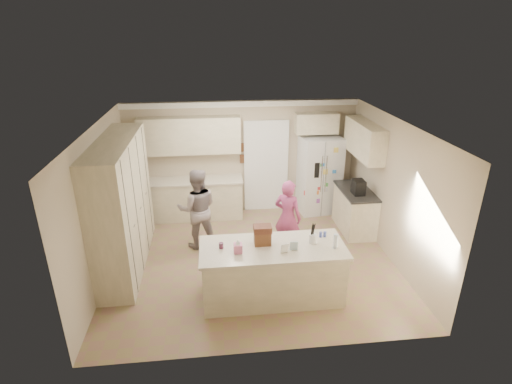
{
  "coord_description": "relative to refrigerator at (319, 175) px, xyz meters",
  "views": [
    {
      "loc": [
        -0.66,
        -6.43,
        4.12
      ],
      "look_at": [
        0.1,
        0.35,
        1.25
      ],
      "focal_mm": 28.0,
      "sensor_mm": 36.0,
      "label": 1
    }
  ],
  "objects": [
    {
      "name": "pantry_bank",
      "position": [
        -4.07,
        -1.84,
        0.28
      ],
      "size": [
        0.6,
        2.6,
        2.35
      ],
      "primitive_type": "cube",
      "color": "beige",
      "rests_on": "floor"
    },
    {
      "name": "wall_front",
      "position": [
        -1.77,
        -4.35,
        0.4
      ],
      "size": [
        5.2,
        0.02,
        2.6
      ],
      "primitive_type": "cube",
      "color": "#C1AF91",
      "rests_on": "ground"
    },
    {
      "name": "dollhouse_body",
      "position": [
        -1.72,
        -3.04,
        0.14
      ],
      "size": [
        0.26,
        0.18,
        0.22
      ],
      "primitive_type": "cube",
      "color": "brown",
      "rests_on": "island_top"
    },
    {
      "name": "fridge_magnets",
      "position": [
        0.0,
        -0.36,
        0.0
      ],
      "size": [
        0.76,
        0.02,
        1.44
      ],
      "primitive_type": null,
      "color": "tan",
      "rests_on": "refrigerator"
    },
    {
      "name": "doorway_casing",
      "position": [
        -1.22,
        0.21,
        0.15
      ],
      "size": [
        1.02,
        0.03,
        2.22
      ],
      "primitive_type": "cube",
      "color": "white",
      "rests_on": "floor"
    },
    {
      "name": "doorway_opening",
      "position": [
        -1.22,
        0.24,
        0.15
      ],
      "size": [
        0.9,
        0.06,
        2.1
      ],
      "primitive_type": "cube",
      "color": "black",
      "rests_on": "floor"
    },
    {
      "name": "floor",
      "position": [
        -1.77,
        -2.04,
        -0.91
      ],
      "size": [
        5.2,
        4.6,
        0.02
      ],
      "primitive_type": "cube",
      "color": "#8B6653",
      "rests_on": "ground"
    },
    {
      "name": "fridge_dispenser",
      "position": [
        -0.22,
        -0.37,
        0.25
      ],
      "size": [
        0.22,
        0.03,
        0.35
      ],
      "primitive_type": "cube",
      "color": "black",
      "rests_on": "refrigerator"
    },
    {
      "name": "teen_boy",
      "position": [
        -2.78,
        -1.37,
        -0.09
      ],
      "size": [
        0.82,
        0.66,
        1.63
      ],
      "primitive_type": "imported",
      "rotation": [
        0.0,
        0.0,
        3.2
      ],
      "color": "gray",
      "rests_on": "floor"
    },
    {
      "name": "greeting_card_a",
      "position": [
        -1.42,
        -3.34,
        0.11
      ],
      "size": [
        0.12,
        0.06,
        0.16
      ],
      "primitive_type": "cube",
      "rotation": [
        0.15,
        0.0,
        0.2
      ],
      "color": "white",
      "rests_on": "island_top"
    },
    {
      "name": "back_base_cab",
      "position": [
        -2.92,
        -0.04,
        -0.46
      ],
      "size": [
        2.2,
        0.6,
        0.88
      ],
      "primitive_type": "cube",
      "color": "beige",
      "rests_on": "floor"
    },
    {
      "name": "wall_frame_upper",
      "position": [
        -1.75,
        0.23,
        0.65
      ],
      "size": [
        0.15,
        0.02,
        0.2
      ],
      "primitive_type": "cube",
      "color": "brown",
      "rests_on": "wall_back"
    },
    {
      "name": "teen_girl",
      "position": [
        -1.07,
        -1.78,
        -0.16
      ],
      "size": [
        0.65,
        0.6,
        1.49
      ],
      "primitive_type": "imported",
      "rotation": [
        0.0,
        0.0,
        2.52
      ],
      "color": "#B94D95",
      "rests_on": "floor"
    },
    {
      "name": "island_base",
      "position": [
        -1.57,
        -3.14,
        -0.46
      ],
      "size": [
        2.2,
        0.9,
        0.88
      ],
      "primitive_type": "cube",
      "color": "beige",
      "rests_on": "floor"
    },
    {
      "name": "dollhouse_roof",
      "position": [
        -1.72,
        -3.04,
        0.3
      ],
      "size": [
        0.28,
        0.2,
        0.1
      ],
      "primitive_type": "cube",
      "color": "#592D1E",
      "rests_on": "dollhouse_body"
    },
    {
      "name": "back_countertop",
      "position": [
        -2.92,
        -0.05,
        0.0
      ],
      "size": [
        2.24,
        0.63,
        0.04
      ],
      "primitive_type": "cube",
      "color": "beige",
      "rests_on": "back_base_cab"
    },
    {
      "name": "water_bottle",
      "position": [
        -0.62,
        -3.29,
        0.14
      ],
      "size": [
        0.07,
        0.07,
        0.24
      ],
      "primitive_type": "cylinder",
      "color": "silver",
      "rests_on": "island_top"
    },
    {
      "name": "over_fridge_cab",
      "position": [
        -0.12,
        0.09,
        1.2
      ],
      "size": [
        0.95,
        0.35,
        0.45
      ],
      "primitive_type": "cube",
      "color": "beige",
      "rests_on": "wall_back"
    },
    {
      "name": "island_top",
      "position": [
        -1.57,
        -3.14,
        0.0
      ],
      "size": [
        2.28,
        0.96,
        0.05
      ],
      "primitive_type": "cube",
      "color": "beige",
      "rests_on": "island_base"
    },
    {
      "name": "crown_back",
      "position": [
        -1.77,
        0.22,
        1.63
      ],
      "size": [
        5.2,
        0.08,
        0.12
      ],
      "primitive_type": "cube",
      "color": "white",
      "rests_on": "wall_back"
    },
    {
      "name": "tissue_box",
      "position": [
        -2.12,
        -3.24,
        0.1
      ],
      "size": [
        0.13,
        0.13,
        0.14
      ],
      "primitive_type": "cube",
      "color": "pink",
      "rests_on": "island_top"
    },
    {
      "name": "fridge_seam",
      "position": [
        0.0,
        -0.36,
        0.0
      ],
      "size": [
        0.02,
        0.02,
        1.78
      ],
      "primitive_type": "cube",
      "color": "gray",
      "rests_on": "refrigerator"
    },
    {
      "name": "fridge_handle_l",
      "position": [
        -0.05,
        -0.37,
        0.15
      ],
      "size": [
        0.02,
        0.02,
        0.85
      ],
      "primitive_type": "cylinder",
      "color": "silver",
      "rests_on": "refrigerator"
    },
    {
      "name": "wall_left",
      "position": [
        -4.38,
        -2.04,
        0.4
      ],
      "size": [
        0.02,
        4.6,
        2.6
      ],
      "primitive_type": "cube",
      "color": "#C1AF91",
      "rests_on": "ground"
    },
    {
      "name": "right_upper_cab",
      "position": [
        0.66,
        -0.84,
        1.05
      ],
      "size": [
        0.35,
        1.5,
        0.7
      ],
      "primitive_type": "cube",
      "color": "beige",
      "rests_on": "wall_right"
    },
    {
      "name": "shaker_pepper",
      "position": [
        -0.68,
        -2.92,
        0.07
      ],
      "size": [
        0.05,
        0.05,
        0.09
      ],
      "primitive_type": "cylinder",
      "color": "#4B5CB4",
      "rests_on": "island_top"
    },
    {
      "name": "greeting_card_b",
      "position": [
        -1.27,
        -3.29,
        0.11
      ],
      "size": [
        0.12,
        0.05,
        0.16
      ],
      "primitive_type": "cube",
      "rotation": [
        0.15,
        0.0,
        -0.1
      ],
      "color": "silver",
      "rests_on": "island_top"
    },
    {
      "name": "tissue_plume",
      "position": [
        -2.12,
        -3.24,
        0.2
      ],
      "size": [
        0.08,
        0.08,
        0.08
      ],
      "primitive_type": "cone",
      "color": "white",
      "rests_on": "tissue_box"
    },
    {
      "name": "wall_back",
      "position": [
        -1.77,
        0.27,
        0.4
      ],
      "size": [
        5.2,
        0.02,
        2.6
      ],
      "primitive_type": "cube",
      "color": "#C1AF91",
      "rests_on": "ground"
    },
    {
      "name": "refrigerator",
      "position": [
        0.0,
        0.0,
        0.0
      ],
      "size": [
        0.98,
        0.81,
        1.8
      ],
      "primitive_type": "cube",
      "rotation": [
        0.0,
        0.0,
        0.12
      ],
      "color": "white",
      "rests_on": "floor"
    },
    {
      "name": "back_upper_cab",
      "position": [
        -2.92,
        0.09,
        1.0
      ],
      "size": [
        2.2,
        0.35,
        0.8
      ],
      "primitive_type": "cube",
      "color": "beige",
      "rests_on": "wall_back"
    },
    {
      "name": "right_countertop",
      "position": [
        0.52,
        -1.04,
        0.0
      ],
      "size": [
        0.63,
        1.24,
        0.04
      ],
      "primitive_type": "cube",
      "color": "#2D2B28",
      "rests_on": "right_base_cab"
    },
    {
      "name": "jam_jar",
      "position": [
        -2.37,
        -3.09,
        0.07
      ],
      "size": [
        0.07,
        0.07,
        0.09
      ],
      "primitive_type": "cylinder",
      "color": "#59263F",
      "rests_on": "island_top"
    },
    {
      "name": "right_base_cab",
      "position": [
        0.53,
        -1.04,
        -0.46
      ],
      "size": [
        0.6,
        1.2,
        0.88
      ],
      "primitive_type": "cube",
      "color": "beige",
      "rests_on": "floor"
    },
    {
      "name": "wall_frame_lower",
      "position": [
        -1.75,
        0.23,
        0.38
      ],
      "size": [
        0.15,
        0.02,
        0.2
      ],
      "primitive_type": "cube",
      "color": "brown",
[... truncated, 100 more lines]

